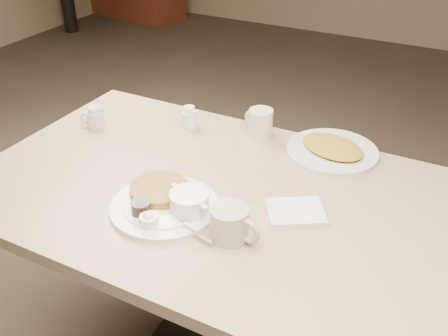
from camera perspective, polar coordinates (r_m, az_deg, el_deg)
The scene contains 8 objects.
diner_table at distance 1.61m, azimuth -0.33°, elevation -7.61°, with size 1.50×0.90×0.75m.
main_plate at distance 1.43m, azimuth -6.21°, elevation -3.77°, with size 0.40×0.39×0.07m.
coffee_mug_near at distance 1.31m, azimuth 0.76°, elevation -6.15°, with size 0.15×0.11×0.09m.
napkin at distance 1.42m, azimuth 7.92°, elevation -4.91°, with size 0.19×0.18×0.02m.
coffee_mug_far at distance 1.78m, azimuth 4.00°, elevation 4.98°, with size 0.13×0.11×0.10m.
creamer_left at distance 1.90m, azimuth -14.12°, elevation 5.41°, with size 0.09×0.07×0.08m.
creamer_right at distance 1.85m, azimuth -3.85°, elevation 5.58°, with size 0.08×0.06×0.08m.
hash_plate at distance 1.72m, azimuth 11.88°, elevation 1.99°, with size 0.39×0.39×0.04m.
Camera 1 is at (0.59, -1.09, 1.60)m, focal length 41.30 mm.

